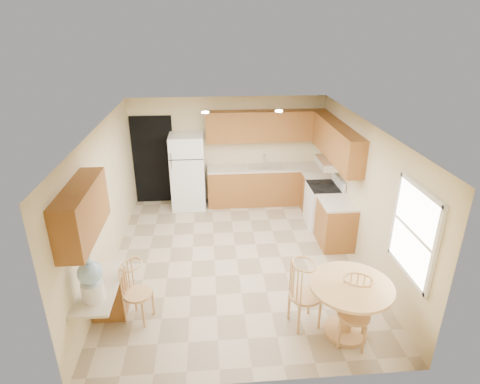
{
  "coord_description": "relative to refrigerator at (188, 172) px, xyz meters",
  "views": [
    {
      "loc": [
        -0.46,
        -6.31,
        4.1
      ],
      "look_at": [
        0.08,
        0.3,
        1.22
      ],
      "focal_mm": 30.0,
      "sensor_mm": 36.0,
      "label": 1
    }
  ],
  "objects": [
    {
      "name": "dining_table",
      "position": [
        2.34,
        -4.42,
        -0.32
      ],
      "size": [
        1.13,
        1.13,
        0.83
      ],
      "rotation": [
        0.0,
        0.0,
        -0.28
      ],
      "color": "#E0AC70",
      "rests_on": "floor"
    },
    {
      "name": "floor",
      "position": [
        0.95,
        -2.4,
        -0.87
      ],
      "size": [
        5.5,
        5.5,
        0.0
      ],
      "primitive_type": "plane",
      "color": "tan",
      "rests_on": "ground"
    },
    {
      "name": "base_cab_back",
      "position": [
        1.83,
        0.05,
        -0.43
      ],
      "size": [
        2.75,
        0.6,
        0.87
      ],
      "primitive_type": "cube",
      "color": "#9B5F27",
      "rests_on": "floor"
    },
    {
      "name": "can_light_a",
      "position": [
        0.45,
        -1.2,
        1.62
      ],
      "size": [
        0.14,
        0.14,
        0.02
      ],
      "primitive_type": "cylinder",
      "color": "white",
      "rests_on": "ceiling"
    },
    {
      "name": "refrigerator",
      "position": [
        0.0,
        0.0,
        0.0
      ],
      "size": [
        0.76,
        0.74,
        1.73
      ],
      "color": "white",
      "rests_on": "floor"
    },
    {
      "name": "base_cab_right_b",
      "position": [
        2.9,
        -2.0,
        -0.43
      ],
      "size": [
        0.6,
        0.8,
        0.87
      ],
      "primitive_type": "cube",
      "color": "#9B5F27",
      "rests_on": "floor"
    },
    {
      "name": "wall_front",
      "position": [
        0.95,
        -5.15,
        0.38
      ],
      "size": [
        4.5,
        0.02,
        2.5
      ],
      "primitive_type": "cube",
      "color": "#CEB78B",
      "rests_on": "floor"
    },
    {
      "name": "chair_desk",
      "position": [
        -0.6,
        -3.97,
        -0.3
      ],
      "size": [
        0.41,
        0.54,
        0.94
      ],
      "rotation": [
        0.0,
        0.0,
        -1.93
      ],
      "color": "#E0AC70",
      "rests_on": "floor"
    },
    {
      "name": "desk_pedestal",
      "position": [
        -1.05,
        -3.72,
        -0.51
      ],
      "size": [
        0.48,
        0.42,
        0.72
      ],
      "primitive_type": "cube",
      "color": "#9B5F27",
      "rests_on": "floor"
    },
    {
      "name": "chair_table_b",
      "position": [
        2.35,
        -4.7,
        -0.26
      ],
      "size": [
        0.44,
        0.48,
        1.0
      ],
      "rotation": [
        0.0,
        0.0,
        2.79
      ],
      "color": "#E0AC70",
      "rests_on": "floor"
    },
    {
      "name": "counter_right_a",
      "position": [
        2.9,
        -0.54,
        0.02
      ],
      "size": [
        0.63,
        0.59,
        0.04
      ],
      "primitive_type": "cube",
      "color": "beige",
      "rests_on": "base_cab_right_a"
    },
    {
      "name": "upper_cab_left",
      "position": [
        -1.13,
        -4.0,
        0.98
      ],
      "size": [
        0.33,
        1.4,
        0.7
      ],
      "primitive_type": "cube",
      "color": "#9B5F27",
      "rests_on": "wall_left"
    },
    {
      "name": "water_crock",
      "position": [
        -1.05,
        -4.35,
        0.19
      ],
      "size": [
        0.31,
        0.31,
        0.64
      ],
      "color": "white",
      "rests_on": "desk_top"
    },
    {
      "name": "wall_left",
      "position": [
        -1.3,
        -2.4,
        0.38
      ],
      "size": [
        0.02,
        5.5,
        2.5
      ],
      "primitive_type": "cube",
      "color": "#CEB78B",
      "rests_on": "floor"
    },
    {
      "name": "can_light_b",
      "position": [
        1.85,
        -1.2,
        1.62
      ],
      "size": [
        0.14,
        0.14,
        0.02
      ],
      "primitive_type": "cylinder",
      "color": "white",
      "rests_on": "ceiling"
    },
    {
      "name": "wall_right",
      "position": [
        3.2,
        -2.4,
        0.38
      ],
      "size": [
        0.02,
        5.5,
        2.5
      ],
      "primitive_type": "cube",
      "color": "#CEB78B",
      "rests_on": "floor"
    },
    {
      "name": "counter_back",
      "position": [
        1.83,
        0.05,
        0.02
      ],
      "size": [
        2.75,
        0.63,
        0.04
      ],
      "primitive_type": "cube",
      "color": "beige",
      "rests_on": "base_cab_back"
    },
    {
      "name": "range_hood",
      "position": [
        2.95,
        -1.22,
        0.55
      ],
      "size": [
        0.5,
        0.76,
        0.14
      ],
      "primitive_type": "cube",
      "color": "silver",
      "rests_on": "upper_cab_right"
    },
    {
      "name": "stove",
      "position": [
        2.88,
        -1.22,
        -0.4
      ],
      "size": [
        0.65,
        0.76,
        1.09
      ],
      "color": "white",
      "rests_on": "floor"
    },
    {
      "name": "counter_right_b",
      "position": [
        2.9,
        -2.0,
        0.02
      ],
      "size": [
        0.63,
        0.8,
        0.04
      ],
      "primitive_type": "cube",
      "color": "beige",
      "rests_on": "base_cab_right_b"
    },
    {
      "name": "window",
      "position": [
        3.18,
        -4.25,
        0.63
      ],
      "size": [
        0.06,
        1.12,
        1.3
      ],
      "color": "white",
      "rests_on": "wall_right"
    },
    {
      "name": "ceiling",
      "position": [
        0.95,
        -2.4,
        1.63
      ],
      "size": [
        4.5,
        5.5,
        0.02
      ],
      "primitive_type": "cube",
      "color": "white",
      "rests_on": "wall_back"
    },
    {
      "name": "chair_table_a",
      "position": [
        1.79,
        -4.27,
        -0.24
      ],
      "size": [
        0.46,
        0.59,
        1.03
      ],
      "rotation": [
        0.0,
        0.0,
        -1.34
      ],
      "color": "#E0AC70",
      "rests_on": "floor"
    },
    {
      "name": "desk_top",
      "position": [
        -1.05,
        -4.1,
        -0.12
      ],
      "size": [
        0.5,
        1.2,
        0.04
      ],
      "primitive_type": "cube",
      "color": "beige",
      "rests_on": "desk_pedestal"
    },
    {
      "name": "doorway",
      "position": [
        -0.8,
        0.34,
        0.18
      ],
      "size": [
        0.9,
        0.02,
        2.1
      ],
      "primitive_type": "cube",
      "color": "black",
      "rests_on": "floor"
    },
    {
      "name": "upper_cab_back",
      "position": [
        1.83,
        0.19,
        0.98
      ],
      "size": [
        2.75,
        0.33,
        0.7
      ],
      "primitive_type": "cube",
      "color": "#9B5F27",
      "rests_on": "wall_back"
    },
    {
      "name": "wall_back",
      "position": [
        0.95,
        0.35,
        0.38
      ],
      "size": [
        4.5,
        0.02,
        2.5
      ],
      "primitive_type": "cube",
      "color": "#CEB78B",
      "rests_on": "floor"
    },
    {
      "name": "sink",
      "position": [
        1.8,
        0.05,
        0.05
      ],
      "size": [
        0.78,
        0.44,
        0.01
      ],
      "primitive_type": "cube",
      "color": "silver",
      "rests_on": "counter_back"
    },
    {
      "name": "base_cab_right_a",
      "position": [
        2.9,
        -0.54,
        -0.43
      ],
      "size": [
        0.6,
        0.59,
        0.87
      ],
      "primitive_type": "cube",
      "color": "#9B5F27",
      "rests_on": "floor"
    },
    {
      "name": "upper_cab_right",
      "position": [
        3.04,
        -1.19,
        0.98
      ],
      "size": [
        0.33,
        2.42,
        0.7
      ],
      "primitive_type": "cube",
      "color": "#9B5F27",
      "rests_on": "wall_right"
    }
  ]
}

